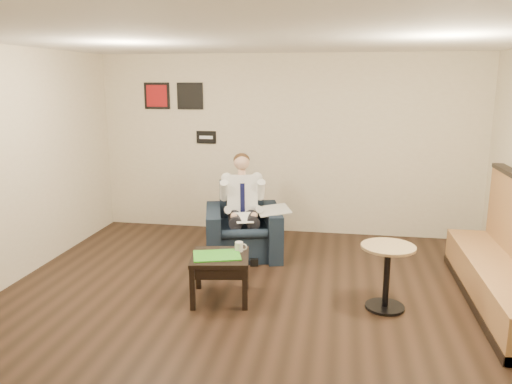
% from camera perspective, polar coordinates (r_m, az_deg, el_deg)
% --- Properties ---
extents(ground, '(6.00, 6.00, 0.00)m').
position_cam_1_polar(ground, '(5.40, -0.28, -13.72)').
color(ground, black).
rests_on(ground, ground).
extents(wall_back, '(6.00, 0.02, 2.80)m').
position_cam_1_polar(wall_back, '(7.87, 3.54, 5.37)').
color(wall_back, beige).
rests_on(wall_back, ground).
extents(wall_front, '(6.00, 0.02, 2.80)m').
position_cam_1_polar(wall_front, '(2.20, -14.63, -14.96)').
color(wall_front, beige).
rests_on(wall_front, ground).
extents(ceiling, '(6.00, 6.00, 0.02)m').
position_cam_1_polar(ceiling, '(4.85, -0.32, 17.40)').
color(ceiling, white).
rests_on(ceiling, wall_back).
extents(seating_sign, '(0.32, 0.02, 0.20)m').
position_cam_1_polar(seating_sign, '(8.09, -5.71, 6.24)').
color(seating_sign, black).
rests_on(seating_sign, wall_back).
extents(art_print_left, '(0.42, 0.03, 0.42)m').
position_cam_1_polar(art_print_left, '(8.29, -11.24, 10.73)').
color(art_print_left, '#A01316').
rests_on(art_print_left, wall_back).
extents(art_print_right, '(0.42, 0.03, 0.42)m').
position_cam_1_polar(art_print_right, '(8.11, -7.55, 10.82)').
color(art_print_right, black).
rests_on(art_print_right, wall_back).
extents(armchair, '(1.23, 1.23, 0.98)m').
position_cam_1_polar(armchair, '(6.93, -1.50, -3.32)').
color(armchair, black).
rests_on(armchair, ground).
extents(seated_man, '(0.86, 1.09, 1.34)m').
position_cam_1_polar(seated_man, '(6.76, -1.44, -2.15)').
color(seated_man, silver).
rests_on(seated_man, armchair).
extents(lap_papers, '(0.31, 0.37, 0.01)m').
position_cam_1_polar(lap_papers, '(6.68, -1.39, -2.95)').
color(lap_papers, white).
rests_on(lap_papers, seated_man).
extents(newspaper, '(0.57, 0.64, 0.01)m').
position_cam_1_polar(newspaper, '(6.82, 1.99, -2.06)').
color(newspaper, silver).
rests_on(newspaper, armchair).
extents(side_table, '(0.72, 0.72, 0.51)m').
position_cam_1_polar(side_table, '(5.65, -4.08, -9.67)').
color(side_table, black).
rests_on(side_table, ground).
extents(green_folder, '(0.60, 0.50, 0.01)m').
position_cam_1_polar(green_folder, '(5.54, -4.50, -7.24)').
color(green_folder, green).
rests_on(green_folder, side_table).
extents(coffee_mug, '(0.11, 0.11, 0.11)m').
position_cam_1_polar(coffee_mug, '(5.66, -1.96, -6.26)').
color(coffee_mug, white).
rests_on(coffee_mug, side_table).
extents(smartphone, '(0.16, 0.08, 0.01)m').
position_cam_1_polar(smartphone, '(5.72, -3.43, -6.57)').
color(smartphone, black).
rests_on(smartphone, side_table).
extents(banquette, '(0.62, 2.61, 1.34)m').
position_cam_1_polar(banquette, '(5.97, 26.40, -5.56)').
color(banquette, '#9C6B3C').
rests_on(banquette, ground).
extents(cafe_table, '(0.73, 0.73, 0.71)m').
position_cam_1_polar(cafe_table, '(5.55, 14.69, -9.40)').
color(cafe_table, '#A58459').
rests_on(cafe_table, ground).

